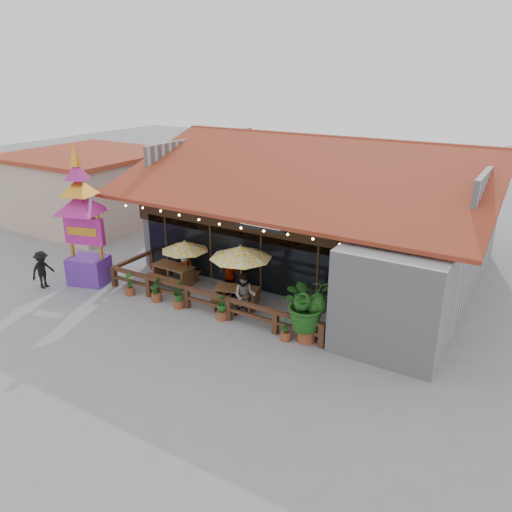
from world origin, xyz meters
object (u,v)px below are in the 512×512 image
Objects in this scene: umbrella_right at (241,252)px; pedestrian at (42,270)px; picnic_table_right at (237,294)px; tropical_plant at (308,304)px; thai_sign_tower at (81,207)px; umbrella_left at (185,246)px; picnic_table_left at (173,271)px.

umbrella_right is 1.62× the size of pedestrian.
tropical_plant is at bearing -15.17° from picnic_table_right.
picnic_table_right is (-0.11, -0.16, -1.72)m from umbrella_right.
thai_sign_tower is 3.23m from pedestrian.
umbrella_left is at bearing 170.91° from picnic_table_right.
umbrella_left reaches higher than pedestrian.
picnic_table_right is at bearing -7.09° from picnic_table_left.
thai_sign_tower is at bearing -44.34° from pedestrian.
tropical_plant is at bearing -18.09° from umbrella_right.
umbrella_left is 6.59m from tropical_plant.
thai_sign_tower is 2.62× the size of tropical_plant.
thai_sign_tower reaches higher than tropical_plant.
thai_sign_tower is at bearing -168.80° from picnic_table_right.
picnic_table_left reaches higher than picnic_table_right.
picnic_table_left is 4.69m from thai_sign_tower.
picnic_table_right is 7.57m from thai_sign_tower.
umbrella_left is 3.05m from umbrella_right.
picnic_table_right is 0.31× the size of thai_sign_tower.
picnic_table_right is at bearing -123.69° from umbrella_right.
tropical_plant is (7.14, -1.40, 0.83)m from picnic_table_left.
pedestrian is at bearing -160.62° from umbrella_right.
picnic_table_left is at bearing 172.91° from picnic_table_right.
tropical_plant reaches higher than umbrella_left.
umbrella_left is at bearing 1.14° from picnic_table_left.
picnic_table_right is (2.90, -0.46, -1.33)m from umbrella_left.
pedestrian reaches higher than picnic_table_right.
tropical_plant is (3.52, -0.95, 0.87)m from picnic_table_right.
tropical_plant reaches higher than picnic_table_right.
umbrella_left is 1.48m from picnic_table_left.
thai_sign_tower is at bearing -150.86° from picnic_table_left.
tropical_plant is (3.41, -1.11, -0.86)m from umbrella_right.
umbrella_left is 1.57× the size of pedestrian.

